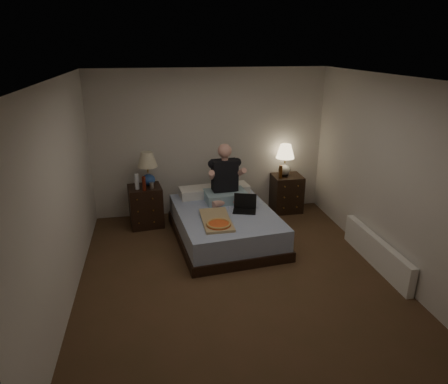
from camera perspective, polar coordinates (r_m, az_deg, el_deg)
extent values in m
cube|color=brown|center=(5.32, 1.79, -11.98)|extent=(4.00, 4.50, 0.00)
cube|color=white|center=(4.51, 2.15, 15.95)|extent=(4.00, 4.50, 0.00)
cube|color=silver|center=(6.90, -2.04, 6.97)|extent=(4.00, 0.00, 2.50)
cube|color=silver|center=(2.84, 11.94, -14.33)|extent=(4.00, 0.00, 2.50)
cube|color=silver|center=(4.78, -22.17, -0.70)|extent=(0.00, 4.50, 2.50)
cube|color=silver|center=(5.54, 22.64, 2.00)|extent=(0.00, 4.50, 2.50)
cube|color=#5671AC|center=(6.16, 0.17, -4.73)|extent=(1.59, 2.01, 0.47)
cube|color=black|center=(6.71, -11.10, -1.99)|extent=(0.57, 0.53, 0.68)
cube|color=black|center=(7.26, 8.91, -0.16)|extent=(0.51, 0.46, 0.66)
cylinder|color=white|center=(6.47, -12.35, 1.45)|extent=(0.07, 0.07, 0.25)
cylinder|color=#AEAFAA|center=(6.48, -10.29, 0.94)|extent=(0.07, 0.07, 0.10)
cylinder|color=#59190C|center=(6.39, -11.37, 1.19)|extent=(0.06, 0.06, 0.23)
cylinder|color=#532B0B|center=(6.98, 8.07, 2.89)|extent=(0.06, 0.06, 0.23)
cube|color=white|center=(5.85, 20.93, -7.99)|extent=(0.10, 1.60, 0.40)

